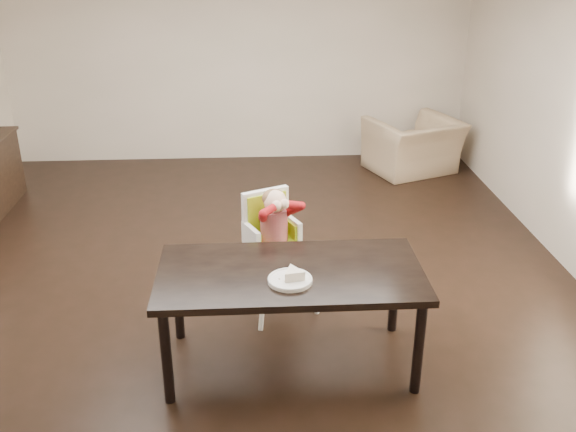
{
  "coord_description": "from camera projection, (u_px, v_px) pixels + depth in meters",
  "views": [
    {
      "loc": [
        0.12,
        -4.95,
        2.84
      ],
      "look_at": [
        0.39,
        -0.58,
        0.9
      ],
      "focal_mm": 40.0,
      "sensor_mm": 36.0,
      "label": 1
    }
  ],
  "objects": [
    {
      "name": "plate",
      "position": [
        291.0,
        278.0,
        4.18
      ],
      "size": [
        0.36,
        0.36,
        0.08
      ],
      "rotation": [
        0.0,
        0.0,
        -0.27
      ],
      "color": "white",
      "rests_on": "dining_table"
    },
    {
      "name": "ground",
      "position": [
        240.0,
        284.0,
        5.66
      ],
      "size": [
        7.0,
        7.0,
        0.0
      ],
      "primitive_type": "plane",
      "color": "black",
      "rests_on": "ground"
    },
    {
      "name": "armchair",
      "position": [
        414.0,
        137.0,
        8.15
      ],
      "size": [
        1.23,
        1.02,
        0.92
      ],
      "primitive_type": "imported",
      "rotation": [
        0.0,
        0.0,
        3.52
      ],
      "color": "tan",
      "rests_on": "ground"
    },
    {
      "name": "room_walls",
      "position": [
        233.0,
        73.0,
        4.91
      ],
      "size": [
        6.02,
        7.02,
        2.71
      ],
      "color": "#C1B5A0",
      "rests_on": "ground"
    },
    {
      "name": "dining_table",
      "position": [
        290.0,
        281.0,
        4.36
      ],
      "size": [
        1.8,
        0.9,
        0.75
      ],
      "color": "black",
      "rests_on": "ground"
    },
    {
      "name": "high_chair",
      "position": [
        273.0,
        225.0,
        5.04
      ],
      "size": [
        0.58,
        0.58,
        1.04
      ],
      "rotation": [
        0.0,
        0.0,
        0.43
      ],
      "color": "white",
      "rests_on": "ground"
    }
  ]
}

